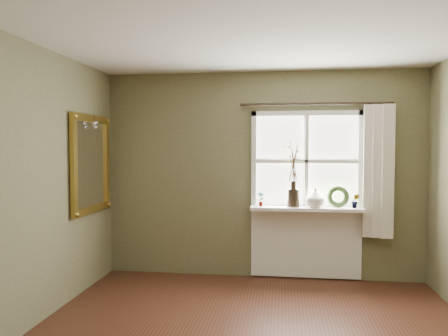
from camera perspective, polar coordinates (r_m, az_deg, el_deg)
ceiling at (r=3.41m, az=3.19°, el=18.85°), size 4.50×4.50×0.00m
wall_back at (r=5.59m, az=5.00°, el=-0.89°), size 4.00×0.10×2.60m
wall_front at (r=1.06m, az=-7.18°, el=-16.68°), size 4.00×0.10×2.60m
window_frame at (r=5.51m, az=10.70°, el=0.90°), size 1.36×0.06×1.24m
window_sill at (r=5.45m, az=10.70°, el=-5.24°), size 1.36×0.26×0.04m
window_apron at (r=5.63m, az=10.60°, el=-9.52°), size 1.36×0.04×0.88m
dark_jug at (r=5.43m, az=9.04°, el=-3.87°), size 0.17×0.17×0.22m
cream_vase at (r=5.44m, az=11.83°, el=-3.83°), size 0.29×0.29×0.23m
wreath at (r=5.51m, az=14.67°, el=-3.94°), size 0.28×0.15×0.27m
potted_plant_left at (r=5.43m, az=4.79°, el=-4.04°), size 0.11×0.10×0.18m
potted_plant_right at (r=5.50m, az=16.78°, el=-4.13°), size 0.11×0.10×0.17m
curtain at (r=5.52m, az=19.48°, el=-0.40°), size 0.36×0.12×1.59m
curtain_rod at (r=5.48m, az=11.85°, el=8.21°), size 1.84×0.03×0.03m
gilt_mirror at (r=5.34m, az=-16.95°, el=0.54°), size 0.10×0.96×1.14m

